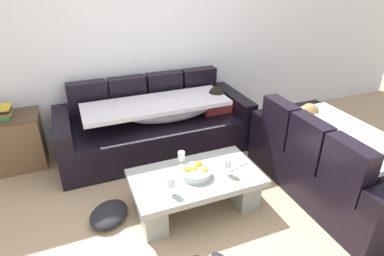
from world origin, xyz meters
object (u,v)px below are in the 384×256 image
couch_along_wall (158,125)px  book_stack_on_cabinet (3,112)px  coffee_table (196,187)px  wine_glass_near_left (171,183)px  wine_glass_near_right (228,164)px  open_magazine (231,163)px  crumpled_garment (109,214)px  wine_glass_far_back (181,157)px  fruit_bowl (196,172)px  side_cabinet (10,143)px  couch_near_window (332,162)px

couch_along_wall → book_stack_on_cabinet: size_ratio=10.04×
coffee_table → wine_glass_near_left: wine_glass_near_left is taller
wine_glass_near_right → open_magazine: 0.22m
couch_along_wall → crumpled_garment: couch_along_wall is taller
coffee_table → wine_glass_far_back: 0.32m
fruit_bowl → book_stack_on_cabinet: bearing=138.9°
wine_glass_near_left → wine_glass_near_right: (0.57, 0.07, 0.00)m
fruit_bowl → crumpled_garment: size_ratio=0.70×
open_magazine → crumpled_garment: bearing=159.9°
fruit_bowl → side_cabinet: 2.22m
fruit_bowl → wine_glass_far_back: size_ratio=1.69×
side_cabinet → book_stack_on_cabinet: (0.03, 0.00, 0.38)m
couch_along_wall → fruit_bowl: bearing=-89.8°
couch_along_wall → couch_near_window: (1.40, -1.46, 0.00)m
wine_glass_far_back → open_magazine: wine_glass_far_back is taller
couch_near_window → side_cabinet: 3.52m
coffee_table → wine_glass_far_back: (-0.08, 0.18, 0.26)m
coffee_table → crumpled_garment: (-0.81, 0.15, -0.18)m
couch_near_window → wine_glass_near_right: size_ratio=10.48×
couch_along_wall → open_magazine: (0.40, -1.16, 0.05)m
coffee_table → book_stack_on_cabinet: book_stack_on_cabinet is taller
couch_near_window → book_stack_on_cabinet: couch_near_window is taller
wine_glass_near_left → crumpled_garment: size_ratio=0.42×
fruit_bowl → open_magazine: (0.39, 0.06, -0.04)m
couch_along_wall → fruit_bowl: size_ratio=8.24×
coffee_table → open_magazine: bearing=8.0°
open_magazine → book_stack_on_cabinet: size_ratio=1.22×
wine_glass_far_back → book_stack_on_cabinet: size_ratio=0.72×
wine_glass_near_left → side_cabinet: size_ratio=0.23×
coffee_table → wine_glass_far_back: size_ratio=7.23×
book_stack_on_cabinet → open_magazine: bearing=-34.0°
couch_along_wall → wine_glass_near_right: size_ratio=13.91×
couch_along_wall → book_stack_on_cabinet: bearing=172.1°
couch_along_wall → couch_near_window: size_ratio=1.33×
coffee_table → wine_glass_near_left: 0.43m
open_magazine → wine_glass_far_back: bearing=149.5°
wine_glass_near_left → open_magazine: bearing=18.1°
coffee_table → side_cabinet: (-1.69, 1.44, 0.08)m
coffee_table → couch_near_window: bearing=-10.3°
crumpled_garment → couch_near_window: bearing=-10.3°
couch_along_wall → wine_glass_near_left: (-0.29, -1.38, 0.16)m
couch_near_window → wine_glass_near_left: bearing=87.2°
couch_along_wall → fruit_bowl: couch_along_wall is taller
coffee_table → wine_glass_near_right: size_ratio=7.23×
wine_glass_near_left → open_magazine: wine_glass_near_left is taller
wine_glass_near_left → wine_glass_near_right: size_ratio=1.00×
wine_glass_far_back → open_magazine: bearing=-14.7°
side_cabinet → crumpled_garment: size_ratio=1.80×
couch_near_window → side_cabinet: size_ratio=2.42×
wine_glass_near_right → crumpled_garment: 1.20m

